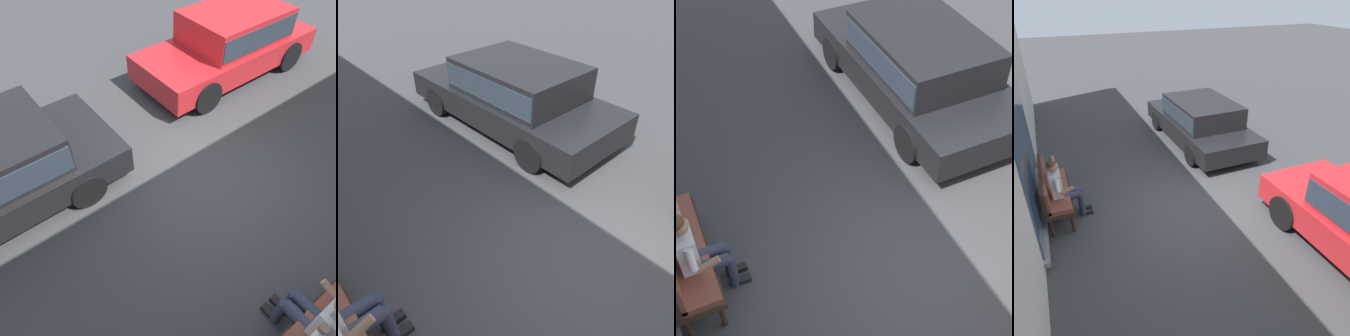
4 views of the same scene
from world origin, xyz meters
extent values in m
plane|color=#38383A|center=(0.00, 0.00, 0.00)|extent=(60.00, 60.00, 0.00)
cylinder|color=#2D3347|center=(0.88, 2.57, 0.53)|extent=(0.15, 0.42, 0.15)
cylinder|color=#2D3347|center=(0.88, 2.36, 0.27)|extent=(0.12, 0.12, 0.53)
cube|color=black|center=(0.88, 2.28, 0.04)|extent=(0.10, 0.24, 0.07)
cylinder|color=#2D3347|center=(0.70, 2.57, 0.53)|extent=(0.15, 0.42, 0.15)
cylinder|color=#2D3347|center=(0.70, 2.36, 0.27)|extent=(0.12, 0.12, 0.53)
cube|color=black|center=(0.70, 2.28, 0.04)|extent=(0.10, 0.24, 0.07)
cylinder|color=#A37556|center=(0.50, 2.60, 0.80)|extent=(0.08, 0.27, 0.17)
cube|color=black|center=(3.23, -1.60, 0.49)|extent=(4.52, 1.93, 0.52)
cube|color=black|center=(3.05, -1.60, 1.05)|extent=(2.36, 1.68, 0.61)
cube|color=#28333D|center=(3.05, -1.60, 1.05)|extent=(2.31, 1.72, 0.43)
cylinder|color=black|center=(4.62, -0.68, 0.31)|extent=(0.61, 0.19, 0.61)
cylinder|color=black|center=(4.64, -2.48, 0.31)|extent=(0.61, 0.19, 0.61)
cylinder|color=black|center=(1.82, -0.71, 0.31)|extent=(0.61, 0.19, 0.61)
cylinder|color=black|center=(1.84, -2.51, 0.31)|extent=(0.61, 0.19, 0.61)
camera|label=1|loc=(2.78, 2.60, 4.39)|focal=35.00mm
camera|label=2|loc=(-1.27, 2.60, 3.41)|focal=35.00mm
camera|label=3|loc=(-3.11, 2.60, 5.49)|focal=55.00mm
camera|label=4|loc=(-5.36, 2.60, 4.36)|focal=35.00mm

